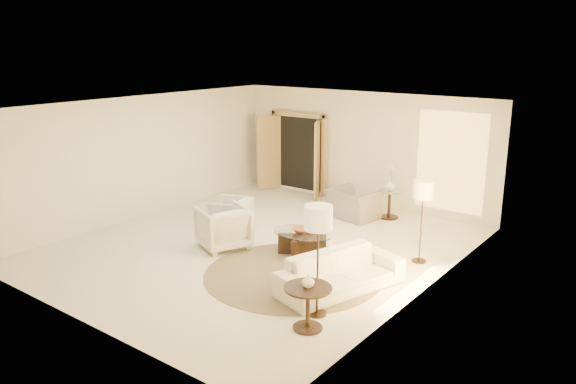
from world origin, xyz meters
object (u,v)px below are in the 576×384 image
Objects in this scene: bowl at (302,230)px; floor_lamp_near at (423,194)px; floor_lamp_far at (318,223)px; coffee_table at (302,241)px; armchair_left at (230,213)px; end_table at (308,300)px; end_vase at (308,281)px; sofa at (341,272)px; side_vase at (390,185)px; armchair_right at (223,225)px; side_table at (389,201)px; accent_chair at (354,199)px.

floor_lamp_near is at bearing 27.79° from bowl.
floor_lamp_far is (-0.33, -2.88, 0.13)m from floor_lamp_near.
coffee_table is 2.43m from floor_lamp_near.
end_table is (3.84, -2.52, 0.04)m from armchair_left.
floor_lamp_far reaches higher than end_vase.
sofa is 1.48m from floor_lamp_far.
bowl is (-1.44, 0.92, 0.18)m from sofa.
bowl is at bearing 159.44° from coffee_table.
sofa is 6.07× the size of bowl.
bowl is 1.51× the size of side_vase.
sofa is 3.70m from armchair_left.
armchair_left is at bearing -121.19° from armchair_right.
side_table is 0.43× the size of floor_lamp_near.
sofa is 1.40× the size of floor_lamp_near.
side_vase is at bearing 105.66° from end_table.
armchair_right is 3.64m from end_vase.
accent_chair is at bearing 113.87° from end_vase.
bowl is at bearing 131.07° from floor_lamp_far.
side_vase reaches higher than bowl.
accent_chair is 5.34m from end_vase.
end_table is 5.62m from side_table.
end_vase is (2.16, -4.88, 0.27)m from accent_chair.
armchair_left is at bearing 173.87° from bowl.
bowl is (-0.00, 0.00, 0.21)m from coffee_table.
side_vase is at bearing 180.00° from side_table.
side_vase is (-1.52, 5.41, 0.34)m from end_table.
end_vase is at bearing 90.00° from end_table.
armchair_right is 3.47m from floor_lamp_far.
side_table is 3.54× the size of end_vase.
sofa is 11.43× the size of end_vase.
accent_chair is at bearing 98.87° from bowl.
side_vase is (-1.71, 2.09, -0.53)m from floor_lamp_near.
floor_lamp_near is (0.19, 3.32, 0.87)m from end_table.
armchair_right is at bearing 152.74° from end_table.
coffee_table is (2.08, -0.22, -0.11)m from armchair_left.
end_table reaches higher than bowl.
end_vase is at bearing -72.53° from floor_lamp_far.
bowl is 2.90m from end_vase.
side_vase is (-1.38, 4.97, -0.67)m from floor_lamp_far.
accent_chair reaches higher than end_table.
floor_lamp_far is (2.02, -4.44, 0.99)m from accent_chair.
accent_chair is at bearing -140.58° from side_table.
floor_lamp_far reaches higher than side_table.
floor_lamp_far is 4.76× the size of bowl.
end_table is at bearing 38.16° from armchair_left.
floor_lamp_far is at bearing -74.50° from side_vase.
side_table is (1.71, 3.75, -0.06)m from armchair_right.
sofa is 1.42m from end_table.
floor_lamp_near is (0.51, 1.94, 1.00)m from sofa.
accent_chair reaches higher than side_table.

